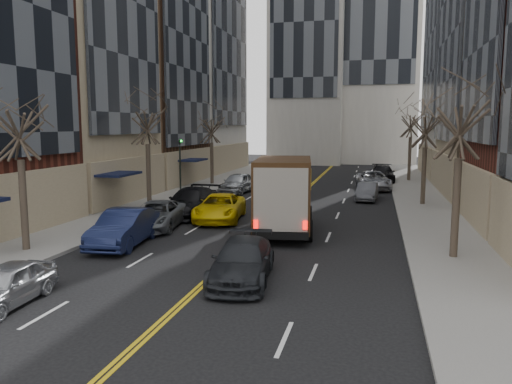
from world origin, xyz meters
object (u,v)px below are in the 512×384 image
observer_sedan (242,261)px  pedestrian (272,207)px  ups_truck (284,195)px  taxi (220,207)px

observer_sedan → pedestrian: bearing=89.8°
ups_truck → observer_sedan: size_ratio=1.42×
observer_sedan → taxi: size_ratio=0.95×
observer_sedan → taxi: bearing=105.1°
ups_truck → observer_sedan: 8.16m
taxi → pedestrian: pedestrian is taller
ups_truck → taxi: 4.96m
taxi → ups_truck: bearing=-37.6°
observer_sedan → pedestrian: 11.23m
ups_truck → pedestrian: size_ratio=4.73×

